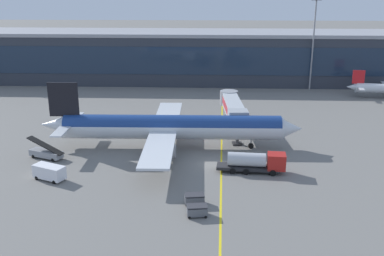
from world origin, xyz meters
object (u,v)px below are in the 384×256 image
object	(u,v)px
baggage_cart_0	(197,210)
crew_van	(50,172)
fuel_tanker	(256,162)
belt_loader	(46,153)
main_airliner	(171,127)
baggage_cart_1	(194,199)

from	to	relation	value
baggage_cart_0	crew_van	bearing A→B (deg)	155.93
fuel_tanker	belt_loader	world-z (taller)	belt_loader
main_airliner	baggage_cart_1	world-z (taller)	main_airliner
fuel_tanker	crew_van	world-z (taller)	fuel_tanker
fuel_tanker	belt_loader	distance (m)	35.82
belt_loader	baggage_cart_0	distance (m)	32.84
fuel_tanker	baggage_cart_1	bearing A→B (deg)	-128.86
main_airliner	baggage_cart_0	size ratio (longest dim) A/B	16.77
crew_van	belt_loader	world-z (taller)	belt_loader
fuel_tanker	baggage_cart_0	xyz separation A→B (m)	(-8.80, -14.66, -0.96)
crew_van	baggage_cart_0	distance (m)	25.05
main_airliner	baggage_cart_0	world-z (taller)	main_airliner
fuel_tanker	main_airliner	bearing A→B (deg)	143.69
baggage_cart_1	crew_van	bearing A→B (deg)	162.53
baggage_cart_0	main_airliner	bearing A→B (deg)	102.71
crew_van	belt_loader	xyz separation A→B (m)	(-3.87, 8.85, -0.32)
main_airliner	belt_loader	world-z (taller)	main_airliner
fuel_tanker	baggage_cart_1	xyz separation A→B (m)	(-9.26, -11.49, -0.96)
belt_loader	baggage_cart_1	bearing A→B (deg)	-31.18
crew_van	baggage_cart_0	size ratio (longest dim) A/B	1.91
baggage_cart_0	baggage_cart_1	xyz separation A→B (m)	(-0.46, 3.17, 0.00)
fuel_tanker	baggage_cart_1	size ratio (longest dim) A/B	3.85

